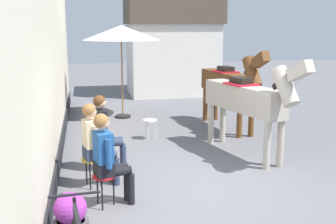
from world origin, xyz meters
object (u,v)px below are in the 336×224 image
(seated_visitor_near, at_px, (108,155))
(saddled_horse_near, at_px, (248,99))
(seated_visitor_middle, at_px, (95,140))
(seated_visitor_far, at_px, (105,129))
(saddled_horse_far, at_px, (230,84))
(flower_planter_near, at_px, (71,217))
(spare_stool_white, at_px, (150,122))
(cafe_parasol, at_px, (121,33))
(satchel_bag, at_px, (96,149))

(seated_visitor_near, relative_size, saddled_horse_near, 0.47)
(seated_visitor_middle, bearing_deg, seated_visitor_far, 76.17)
(seated_visitor_far, height_order, saddled_horse_far, saddled_horse_far)
(seated_visitor_near, bearing_deg, flower_planter_near, -116.95)
(seated_visitor_far, bearing_deg, saddled_horse_near, 7.11)
(seated_visitor_middle, height_order, flower_planter_near, seated_visitor_middle)
(saddled_horse_near, bearing_deg, flower_planter_near, -138.68)
(seated_visitor_middle, bearing_deg, saddled_horse_near, 20.59)
(seated_visitor_middle, bearing_deg, seated_visitor_near, -79.41)
(flower_planter_near, distance_m, spare_stool_white, 4.89)
(seated_visitor_far, height_order, flower_planter_near, seated_visitor_far)
(seated_visitor_near, height_order, spare_stool_white, seated_visitor_near)
(saddled_horse_far, height_order, flower_planter_near, saddled_horse_far)
(seated_visitor_near, distance_m, cafe_parasol, 6.32)
(saddled_horse_far, bearing_deg, seated_visitor_far, -141.13)
(seated_visitor_middle, relative_size, cafe_parasol, 0.54)
(spare_stool_white, height_order, satchel_bag, spare_stool_white)
(flower_planter_near, relative_size, satchel_bag, 2.29)
(saddled_horse_near, xyz_separation_m, satchel_bag, (-2.98, 0.69, -1.06))
(saddled_horse_near, bearing_deg, spare_stool_white, 136.34)
(saddled_horse_near, relative_size, spare_stool_white, 6.37)
(seated_visitor_far, xyz_separation_m, flower_planter_near, (-0.55, -2.61, -0.44))
(satchel_bag, bearing_deg, seated_visitor_far, 45.07)
(seated_visitor_near, distance_m, spare_stool_white, 3.78)
(seated_visitor_middle, xyz_separation_m, flower_planter_near, (-0.36, -1.83, -0.44))
(saddled_horse_near, distance_m, saddled_horse_far, 2.27)
(seated_visitor_near, distance_m, saddled_horse_near, 3.49)
(seated_visitor_middle, distance_m, seated_visitor_far, 0.80)
(saddled_horse_near, distance_m, flower_planter_near, 4.57)
(satchel_bag, bearing_deg, seated_visitor_near, 39.06)
(seated_visitor_near, bearing_deg, saddled_horse_far, 52.22)
(seated_visitor_near, relative_size, spare_stool_white, 3.02)
(seated_visitor_middle, height_order, saddled_horse_far, saddled_horse_far)
(seated_visitor_near, xyz_separation_m, satchel_bag, (-0.12, 2.65, -0.68))
(saddled_horse_near, bearing_deg, seated_visitor_far, -172.89)
(seated_visitor_near, distance_m, flower_planter_near, 1.22)
(seated_visitor_middle, distance_m, saddled_horse_near, 3.24)
(seated_visitor_middle, relative_size, saddled_horse_near, 0.47)
(seated_visitor_far, xyz_separation_m, spare_stool_white, (1.11, 1.98, -0.38))
(cafe_parasol, xyz_separation_m, satchel_bag, (-0.87, -3.43, -2.26))
(seated_visitor_near, distance_m, seated_visitor_middle, 0.84)
(saddled_horse_far, bearing_deg, saddled_horse_near, -99.90)
(seated_visitor_far, height_order, cafe_parasol, cafe_parasol)
(cafe_parasol, bearing_deg, seated_visitor_near, -97.00)
(spare_stool_white, bearing_deg, seated_visitor_near, -107.79)
(flower_planter_near, bearing_deg, spare_stool_white, 70.10)
(saddled_horse_far, height_order, cafe_parasol, cafe_parasol)
(saddled_horse_near, height_order, spare_stool_white, saddled_horse_near)
(saddled_horse_near, distance_m, satchel_bag, 3.24)
(saddled_horse_near, bearing_deg, saddled_horse_far, 80.10)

